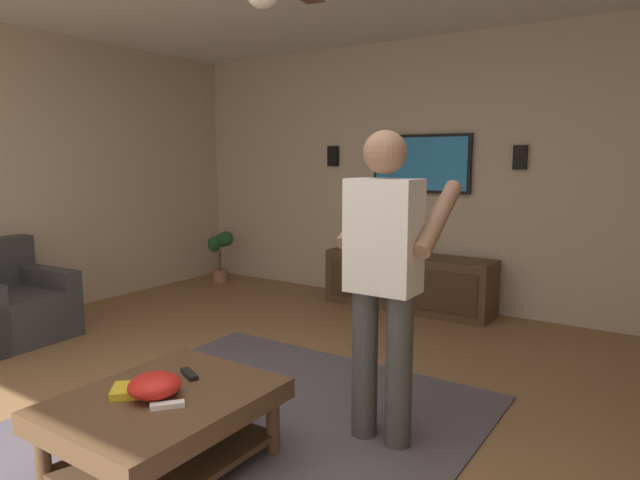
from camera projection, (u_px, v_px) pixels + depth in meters
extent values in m
plane|color=olive|center=(202.00, 458.00, 2.78)|extent=(8.30, 8.30, 0.00)
cube|color=#C6B299|center=(456.00, 175.00, 5.47)|extent=(0.10, 6.64, 2.69)
cube|color=#514C56|center=(197.00, 453.00, 2.82)|extent=(3.18, 2.36, 0.01)
cube|color=#38383D|center=(11.00, 317.00, 4.58)|extent=(0.86, 0.86, 0.40)
cube|color=#38383D|center=(46.00, 299.00, 4.85)|extent=(0.22, 0.81, 0.56)
cube|color=#513823|center=(164.00, 404.00, 2.61)|extent=(1.00, 0.80, 0.10)
cylinder|color=#513823|center=(273.00, 426.00, 2.80)|extent=(0.07, 0.07, 0.30)
cylinder|color=#513823|center=(185.00, 397.00, 3.16)|extent=(0.07, 0.07, 0.30)
cylinder|color=#513823|center=(43.00, 463.00, 2.47)|extent=(0.07, 0.07, 0.30)
cube|color=#452F1E|center=(166.00, 453.00, 2.64)|extent=(0.88, 0.68, 0.03)
cube|color=#513823|center=(408.00, 282.00, 5.55)|extent=(0.44, 1.70, 0.55)
cube|color=#412C1C|center=(398.00, 286.00, 5.36)|extent=(0.01, 1.56, 0.39)
cube|color=black|center=(421.00, 164.00, 5.57)|extent=(0.05, 1.04, 0.59)
cube|color=#2785D5|center=(420.00, 164.00, 5.55)|extent=(0.01, 0.98, 0.53)
cylinder|color=#3F3F3F|center=(399.00, 372.00, 2.85)|extent=(0.14, 0.14, 0.82)
cylinder|color=#3F3F3F|center=(365.00, 364.00, 2.96)|extent=(0.14, 0.14, 0.82)
cube|color=white|center=(384.00, 236.00, 2.80)|extent=(0.22, 0.36, 0.58)
sphere|color=#997056|center=(385.00, 152.00, 2.74)|extent=(0.22, 0.22, 0.22)
cylinder|color=#997056|center=(439.00, 218.00, 2.82)|extent=(0.48, 0.10, 0.37)
cylinder|color=#997056|center=(363.00, 213.00, 3.05)|extent=(0.48, 0.10, 0.37)
cube|color=white|center=(414.00, 230.00, 3.12)|extent=(0.04, 0.05, 0.16)
cylinder|color=#9E6B4C|center=(220.00, 276.00, 6.77)|extent=(0.18, 0.18, 0.15)
cylinder|color=brown|center=(220.00, 259.00, 6.74)|extent=(0.03, 0.03, 0.25)
sphere|color=#235B2D|center=(222.00, 240.00, 6.76)|extent=(0.17, 0.17, 0.17)
sphere|color=#235B2D|center=(214.00, 242.00, 6.70)|extent=(0.14, 0.14, 0.14)
sphere|color=#235B2D|center=(226.00, 239.00, 6.74)|extent=(0.18, 0.18, 0.18)
sphere|color=#235B2D|center=(214.00, 246.00, 6.72)|extent=(0.15, 0.15, 0.15)
ellipsoid|color=red|center=(155.00, 386.00, 2.56)|extent=(0.24, 0.24, 0.11)
cube|color=white|center=(167.00, 405.00, 2.45)|extent=(0.14, 0.13, 0.02)
cube|color=black|center=(189.00, 374.00, 2.81)|extent=(0.10, 0.15, 0.02)
cube|color=gold|center=(136.00, 390.00, 2.60)|extent=(0.27, 0.27, 0.04)
sphere|color=gold|center=(403.00, 244.00, 5.49)|extent=(0.22, 0.22, 0.22)
cube|color=black|center=(520.00, 157.00, 5.04)|extent=(0.06, 0.12, 0.22)
cube|color=black|center=(333.00, 156.00, 6.15)|extent=(0.06, 0.12, 0.22)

